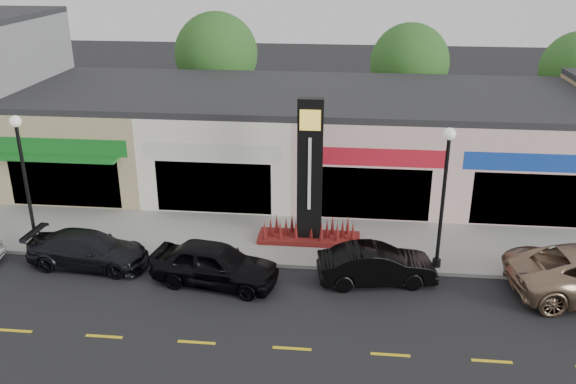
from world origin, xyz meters
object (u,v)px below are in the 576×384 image
lamp_west_near (24,169)px  car_black_conv (377,265)px  lamp_east_near (444,185)px  car_black_sedan (215,264)px  car_dark_sedan (88,250)px  pylon_sign (310,193)px

lamp_west_near → car_black_conv: lamp_west_near is taller
lamp_west_near → lamp_east_near: same height
car_black_sedan → car_black_conv: size_ratio=1.09×
lamp_west_near → car_black_conv: size_ratio=1.28×
lamp_west_near → car_black_conv: (13.68, -1.18, -2.77)m
car_black_sedan → car_dark_sedan: bearing=90.9°
lamp_east_near → pylon_sign: size_ratio=0.91×
lamp_east_near → car_black_conv: lamp_east_near is taller
car_dark_sedan → car_black_sedan: car_black_sedan is taller
lamp_east_near → car_black_sedan: size_ratio=1.17×
lamp_west_near → car_dark_sedan: lamp_west_near is taller
lamp_west_near → car_black_conv: 14.01m
car_black_sedan → car_black_conv: (5.86, 0.69, -0.09)m
pylon_sign → car_black_sedan: pylon_sign is taller
lamp_west_near → lamp_east_near: (16.00, 0.00, 0.00)m
pylon_sign → car_dark_sedan: (-8.31, -2.76, -1.60)m
lamp_east_near → pylon_sign: (-5.00, 1.70, -1.20)m
lamp_west_near → lamp_east_near: size_ratio=1.00×
lamp_east_near → pylon_sign: bearing=161.3°
car_dark_sedan → car_black_conv: (10.99, -0.12, 0.03)m
pylon_sign → car_black_conv: pylon_sign is taller
car_dark_sedan → car_black_sedan: 5.19m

